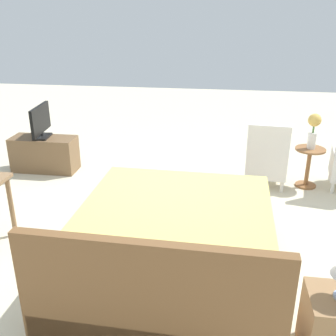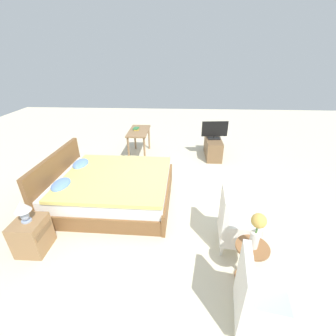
% 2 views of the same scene
% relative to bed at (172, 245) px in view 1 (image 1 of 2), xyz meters
% --- Properties ---
extents(ground_plane, '(16.00, 16.00, 0.00)m').
position_rel_bed_xyz_m(ground_plane, '(0.18, -1.13, -0.30)').
color(ground_plane, beige).
extents(bed, '(1.87, 2.20, 0.96)m').
position_rel_bed_xyz_m(bed, '(0.00, 0.00, 0.00)').
color(bed, brown).
rests_on(bed, ground_plane).
extents(armchair_by_window_right, '(0.59, 0.59, 0.92)m').
position_rel_bed_xyz_m(armchair_by_window_right, '(-1.01, -2.12, 0.08)').
color(armchair_by_window_right, white).
rests_on(armchair_by_window_right, ground_plane).
extents(side_table, '(0.40, 0.40, 0.55)m').
position_rel_bed_xyz_m(side_table, '(-1.58, -2.19, 0.05)').
color(side_table, '#936038').
rests_on(side_table, ground_plane).
extents(flower_vase, '(0.17, 0.17, 0.48)m').
position_rel_bed_xyz_m(flower_vase, '(-1.58, -2.19, 0.55)').
color(flower_vase, silver).
rests_on(flower_vase, side_table).
extents(tv_stand, '(0.96, 0.40, 0.52)m').
position_rel_bed_xyz_m(tv_stand, '(2.25, -2.23, -0.04)').
color(tv_stand, brown).
rests_on(tv_stand, ground_plane).
extents(tv_flatscreen, '(0.23, 0.69, 0.48)m').
position_rel_bed_xyz_m(tv_flatscreen, '(2.25, -2.23, 0.47)').
color(tv_flatscreen, black).
rests_on(tv_flatscreen, tv_stand).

